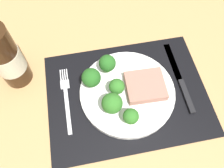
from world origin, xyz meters
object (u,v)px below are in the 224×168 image
fork (66,99)px  steak (145,86)px  wine_bottle (5,57)px  plate (127,92)px  knife (181,82)px

fork → steak: bearing=-4.3°
fork → wine_bottle: (-12.44, 9.56, 9.38)cm
plate → fork: size_ratio=1.32×
plate → wine_bottle: size_ratio=0.87×
steak → wine_bottle: bearing=161.7°
steak → wine_bottle: size_ratio=0.35×
knife → wine_bottle: size_ratio=0.79×
steak → fork: size_ratio=0.52×
wine_bottle → knife: bearing=-13.3°
fork → plate: bearing=-5.2°
knife → wine_bottle: 46.34cm
fork → knife: bearing=-1.8°
fork → knife: size_ratio=0.83×
plate → fork: plate is taller
plate → wine_bottle: bearing=159.1°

